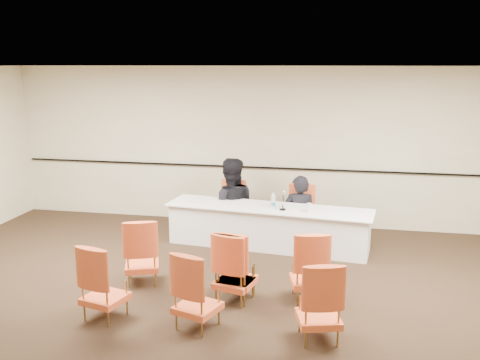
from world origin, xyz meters
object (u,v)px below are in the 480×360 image
(drinking_glass, at_px, (279,206))
(aud_chair_back_left, at_px, (104,281))
(panel_table, at_px, (268,227))
(panelist_main_chair, at_px, (299,213))
(aud_chair_front_right, at_px, (309,265))
(aud_chair_back_right, at_px, (319,300))
(panelist_second, at_px, (230,211))
(aud_chair_front_mid, at_px, (234,267))
(water_bottle, at_px, (273,201))
(panelist_second_chair, at_px, (230,207))
(microphone, at_px, (283,201))
(aud_chair_front_left, at_px, (141,251))
(aud_chair_extra, at_px, (236,265))
(coffee_cup, at_px, (309,208))
(aud_chair_back_mid, at_px, (197,290))
(panelist_main, at_px, (299,220))

(drinking_glass, height_order, aud_chair_back_left, aud_chair_back_left)
(panel_table, bearing_deg, panelist_main_chair, 51.21)
(aud_chair_front_right, xyz_separation_m, aud_chair_back_right, (0.18, -1.03, 0.00))
(panelist_second, distance_m, aud_chair_front_mid, 2.89)
(drinking_glass, bearing_deg, water_bottle, 153.10)
(panelist_second_chair, bearing_deg, panel_table, -31.78)
(panelist_second, relative_size, panelist_second_chair, 2.05)
(microphone, relative_size, aud_chair_back_left, 0.32)
(aud_chair_front_left, bearing_deg, panelist_second_chair, 53.77)
(microphone, height_order, aud_chair_back_left, microphone)
(panelist_second, xyz_separation_m, aud_chair_extra, (0.68, -2.75, 0.06))
(coffee_cup, distance_m, aud_chair_front_left, 2.79)
(drinking_glass, distance_m, aud_chair_back_right, 3.02)
(panelist_main_chair, height_order, aud_chair_extra, same)
(coffee_cup, bearing_deg, panel_table, 164.93)
(microphone, height_order, aud_chair_back_mid, microphone)
(aud_chair_back_mid, bearing_deg, drinking_glass, 97.60)
(panelist_main, bearing_deg, panel_table, 40.04)
(panelist_main, relative_size, panelist_second, 0.83)
(panelist_main, bearing_deg, microphone, 65.60)
(drinking_glass, xyz_separation_m, coffee_cup, (0.51, -0.10, 0.02))
(panelist_main_chair, distance_m, aud_chair_back_left, 4.00)
(panelist_second, height_order, aud_chair_extra, panelist_second)
(panelist_second_chair, relative_size, aud_chair_back_right, 1.00)
(panelist_main_chair, xyz_separation_m, panelist_second_chair, (-1.27, 0.14, 0.00))
(panelist_main_chair, distance_m, aud_chair_front_right, 2.46)
(drinking_glass, bearing_deg, microphone, -38.52)
(water_bottle, distance_m, aud_chair_front_right, 2.08)
(panelist_second_chair, height_order, water_bottle, panelist_second_chair)
(drinking_glass, relative_size, aud_chair_back_left, 0.11)
(panelist_second, distance_m, coffee_cup, 1.72)
(panelist_second, height_order, aud_chair_back_left, panelist_second)
(panelist_second, distance_m, panelist_second_chair, 0.06)
(panel_table, xyz_separation_m, drinking_glass, (0.18, -0.09, 0.40))
(water_bottle, bearing_deg, microphone, -32.25)
(aud_chair_back_right, height_order, aud_chair_extra, same)
(aud_chair_front_left, bearing_deg, aud_chair_back_mid, -64.48)
(panel_table, height_order, microphone, microphone)
(aud_chair_front_mid, xyz_separation_m, aud_chair_front_right, (0.95, 0.24, 0.00))
(aud_chair_back_left, height_order, aud_chair_back_mid, same)
(panelist_second, bearing_deg, panelist_main, 160.35)
(panelist_main_chair, xyz_separation_m, aud_chair_extra, (-0.59, -2.61, 0.00))
(water_bottle, xyz_separation_m, drinking_glass, (0.10, -0.05, -0.08))
(microphone, distance_m, aud_chair_extra, 2.05)
(aud_chair_front_mid, height_order, aud_chair_front_right, same)
(panelist_second_chair, distance_m, aud_chair_back_mid, 3.62)
(panelist_second, distance_m, aud_chair_back_left, 3.66)
(panelist_second_chair, xyz_separation_m, aud_chair_front_right, (1.61, -2.57, 0.00))
(aud_chair_back_left, height_order, aud_chair_extra, same)
(water_bottle, relative_size, aud_chair_front_right, 0.26)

